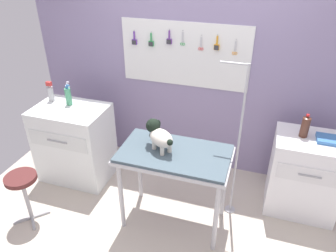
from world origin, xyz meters
name	(u,v)px	position (x,y,z in m)	size (l,w,h in m)	color
ground	(164,234)	(0.00, 0.00, -0.02)	(4.40, 4.00, 0.04)	#C0B4A4
rear_wall_panel	(198,77)	(0.00, 1.28, 1.16)	(4.00, 0.11, 2.30)	#8B7DA3
grooming_table	(174,160)	(0.04, 0.20, 0.76)	(1.03, 0.59, 0.85)	#B7B7BC
grooming_arm	(237,151)	(0.57, 0.52, 0.76)	(0.30, 0.11, 1.63)	#B7B7BC
dog	(159,135)	(-0.11, 0.22, 0.99)	(0.34, 0.29, 0.27)	silver
counter_left	(75,143)	(-1.28, 0.56, 0.45)	(0.80, 0.58, 0.91)	white
cabinet_right	(304,174)	(1.26, 0.80, 0.43)	(0.68, 0.54, 0.86)	white
stool	(23,185)	(-1.36, -0.24, 0.45)	(0.30, 0.30, 0.56)	#9E9EA3
conditioner_bottle	(51,93)	(-1.57, 0.68, 1.01)	(0.07, 0.07, 0.23)	#AEADAF
detangler_spray	(68,96)	(-1.32, 0.65, 1.01)	(0.07, 0.07, 0.24)	#449468
pump_bottle_white	(69,93)	(-1.38, 0.74, 1.01)	(0.05, 0.05, 0.24)	white
soda_bottle	(305,126)	(1.16, 0.83, 0.97)	(0.08, 0.08, 0.24)	#4D2B1F
supply_tray	(330,140)	(1.40, 0.81, 0.88)	(0.24, 0.18, 0.04)	#3C74B9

